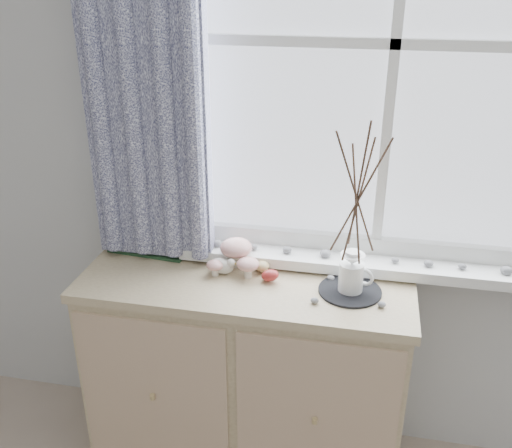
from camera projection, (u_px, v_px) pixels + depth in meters
name	position (u px, v px, depth m)	size (l,w,h in m)	color
sideboard	(246.00, 375.00, 2.22)	(1.20, 0.45, 0.85)	#CDB98F
botanical_book	(143.00, 226.00, 2.16)	(0.36, 0.13, 0.25)	#1F4125
toadstool_cluster	(236.00, 254.00, 2.09)	(0.19, 0.17, 0.11)	white
wooden_eggs	(262.00, 266.00, 2.09)	(0.13, 0.17, 0.06)	tan
songbird_figurine	(222.00, 265.00, 2.08)	(0.13, 0.06, 0.07)	white
crocheted_doily	(350.00, 291.00, 1.97)	(0.22, 0.22, 0.01)	black
twig_pitcher	(358.00, 194.00, 1.82)	(0.30, 0.30, 0.64)	white
sideboard_pebbles	(337.00, 287.00, 1.98)	(0.33, 0.23, 0.02)	gray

